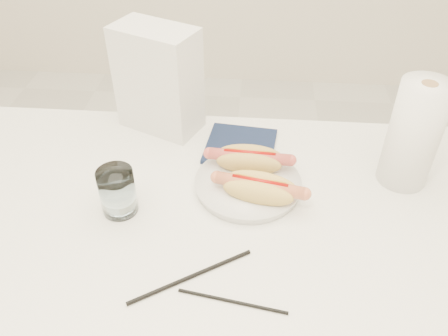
# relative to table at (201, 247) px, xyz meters

# --- Properties ---
(table) EXTENTS (1.20, 0.80, 0.75)m
(table) POSITION_rel_table_xyz_m (0.00, 0.00, 0.00)
(table) COLOR white
(table) RESTS_ON ground
(plate) EXTENTS (0.28, 0.28, 0.02)m
(plate) POSITION_rel_table_xyz_m (0.09, 0.12, 0.07)
(plate) COLOR white
(plate) RESTS_ON table
(hotdog_left) EXTENTS (0.18, 0.08, 0.05)m
(hotdog_left) POSITION_rel_table_xyz_m (0.09, 0.17, 0.10)
(hotdog_left) COLOR tan
(hotdog_left) RESTS_ON plate
(hotdog_right) EXTENTS (0.18, 0.10, 0.05)m
(hotdog_right) POSITION_rel_table_xyz_m (0.11, 0.08, 0.10)
(hotdog_right) COLOR #E1B958
(hotdog_right) RESTS_ON plate
(water_glass) EXTENTS (0.07, 0.07, 0.10)m
(water_glass) POSITION_rel_table_xyz_m (-0.17, 0.03, 0.11)
(water_glass) COLOR white
(water_glass) RESTS_ON table
(chopstick_near) EXTENTS (0.20, 0.14, 0.01)m
(chopstick_near) POSITION_rel_table_xyz_m (-0.00, -0.12, 0.06)
(chopstick_near) COLOR black
(chopstick_near) RESTS_ON table
(chopstick_far) EXTENTS (0.19, 0.04, 0.01)m
(chopstick_far) POSITION_rel_table_xyz_m (0.07, -0.17, 0.06)
(chopstick_far) COLOR black
(chopstick_far) RESTS_ON table
(napkin_box) EXTENTS (0.22, 0.18, 0.26)m
(napkin_box) POSITION_rel_table_xyz_m (-0.14, 0.35, 0.19)
(napkin_box) COLOR silver
(napkin_box) RESTS_ON table
(navy_napkin) EXTENTS (0.18, 0.18, 0.01)m
(navy_napkin) POSITION_rel_table_xyz_m (0.06, 0.27, 0.06)
(navy_napkin) COLOR #111B37
(navy_napkin) RESTS_ON table
(paper_towel_roll) EXTENTS (0.14, 0.14, 0.24)m
(paper_towel_roll) POSITION_rel_table_xyz_m (0.42, 0.18, 0.18)
(paper_towel_roll) COLOR white
(paper_towel_roll) RESTS_ON table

